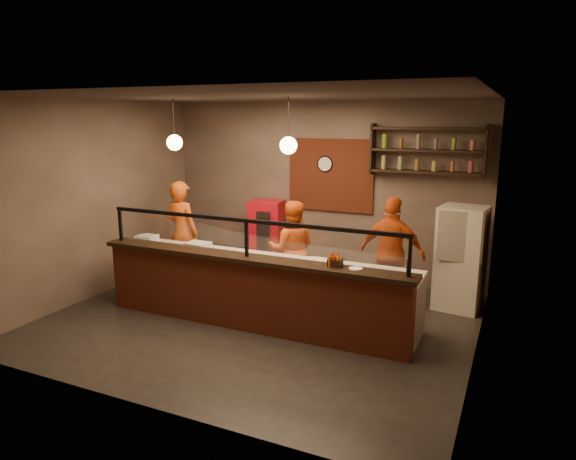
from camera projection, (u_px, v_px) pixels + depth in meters
The scene contains 29 objects.
floor at pixel (258, 321), 7.55m from camera, with size 6.00×6.00×0.00m, color black.
ceiling at pixel (255, 96), 6.85m from camera, with size 6.00×6.00×0.00m, color #3C332E.
wall_back at pixel (321, 191), 9.42m from camera, with size 6.00×6.00×0.00m, color #766256.
wall_left at pixel (95, 200), 8.42m from camera, with size 5.00×5.00×0.00m, color #766256.
wall_right at pixel (484, 234), 5.98m from camera, with size 5.00×5.00×0.00m, color #766256.
wall_front at pixel (136, 258), 4.98m from camera, with size 6.00×6.00×0.00m, color #766256.
brick_patch at pixel (331, 175), 9.24m from camera, with size 1.60×0.04×1.30m, color maroon.
service_counter at pixel (248, 295), 7.17m from camera, with size 4.60×0.25×1.00m, color maroon.
counter_ledge at pixel (247, 258), 7.06m from camera, with size 4.70×0.37×0.06m, color black.
worktop_cabinet at pixel (264, 289), 7.63m from camera, with size 4.60×0.75×0.85m, color gray.
worktop at pixel (264, 260), 7.53m from camera, with size 4.60×0.75×0.05m, color white.
sneeze_guard at pixel (246, 234), 6.98m from camera, with size 4.50×0.05×0.52m.
wall_shelving at pixel (427, 150), 8.31m from camera, with size 1.84×0.28×0.85m.
wall_clock at pixel (325, 164), 9.23m from camera, with size 0.30×0.30×0.04m, color black.
pendant_left at pixel (175, 142), 7.78m from camera, with size 0.24×0.24×0.77m.
pendant_right at pixel (288, 145), 7.01m from camera, with size 0.24×0.24×0.77m.
cook_left at pixel (182, 233), 9.09m from camera, with size 0.67×0.44×1.85m, color #E65915.
cook_mid at pixel (292, 249), 8.39m from camera, with size 0.79×0.61×1.62m, color orange.
cook_right at pixel (392, 253), 7.91m from camera, with size 1.03×0.43×1.76m, color #CC4C13.
fridge at pixel (461, 258), 7.88m from camera, with size 0.67×0.63×1.61m, color beige.
red_cooler at pixel (267, 237), 9.68m from camera, with size 0.60×0.55×1.41m, color #B20B19.
pizza_dough at pixel (313, 262), 7.31m from camera, with size 0.57×0.57×0.01m, color silver.
prep_tub_a at pixel (149, 239), 8.43m from camera, with size 0.27×0.21×0.13m, color silver.
prep_tub_b at pixel (146, 240), 8.36m from camera, with size 0.28×0.23×0.14m, color silver.
prep_tub_c at pixel (198, 248), 7.79m from camera, with size 0.34×0.27×0.17m, color silver.
rolling_pin at pixel (169, 246), 8.15m from camera, with size 0.06×0.06×0.33m, color gold.
condiment_caddy at pixel (335, 263), 6.57m from camera, with size 0.17×0.14×0.10m, color black.
pepper_mill at pixel (408, 268), 6.15m from camera, with size 0.05×0.05×0.21m, color black.
small_plate at pixel (356, 269), 6.46m from camera, with size 0.17×0.17×0.01m, color white.
Camera 1 is at (3.34, -6.25, 2.95)m, focal length 32.00 mm.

